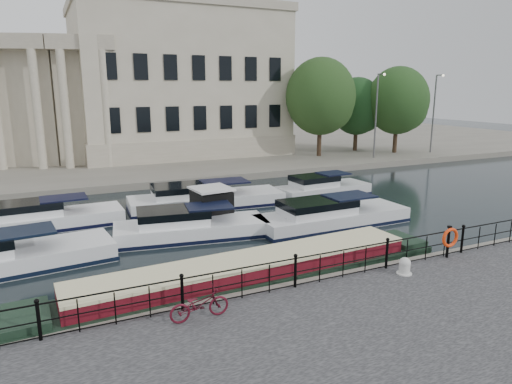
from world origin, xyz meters
The scene contains 12 objects.
ground_plane centered at (0.00, 0.00, 0.00)m, with size 160.00×160.00×0.00m, color black.
far_bank centered at (0.00, 39.00, 0.28)m, with size 120.00×42.00×0.55m, color #6B665B.
railing centered at (0.00, -2.25, 1.20)m, with size 24.14×0.14×1.22m.
civic_building centered at (-1.00, 34.71, 7.04)m, with size 53.55×31.84×16.85m.
lamp_posts centered at (26.00, 20.70, 4.80)m, with size 8.24×1.55×8.07m.
bicycle centered at (-3.69, -2.98, 1.03)m, with size 0.63×1.82×0.96m, color #4F0E1B.
mooring_bollard centered at (4.24, -2.97, 0.85)m, with size 0.57×0.57×0.64m.
life_ring_post centered at (7.01, -2.47, 1.39)m, with size 0.82×0.21×1.34m.
narrowboat centered at (-0.94, -0.60, 0.37)m, with size 16.53×2.96×1.60m.
harbour_hut centered at (0.45, 7.50, 0.95)m, with size 2.91×2.50×2.17m.
cabin_cruisers centered at (-0.95, 8.02, 0.37)m, with size 28.07×9.87×1.99m.
trees centered at (22.26, 23.77, 5.81)m, with size 15.27×9.12×9.71m.
Camera 1 is at (-7.44, -14.94, 7.28)m, focal length 32.00 mm.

